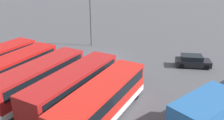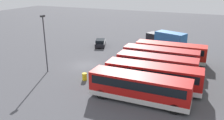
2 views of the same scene
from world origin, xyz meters
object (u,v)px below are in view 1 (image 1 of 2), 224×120
Objects in this scene: bus_single_deck_third at (39,78)px; lamp_post_tall at (90,15)px; car_hatchback_silver at (193,61)px; waste_bin_yellow at (60,54)px; bus_single_deck_near_end at (103,100)px; bus_single_deck_fourth at (9,72)px; box_truck_blue at (211,113)px; bus_single_deck_second at (74,86)px.

lamp_post_tall is at bearing -73.61° from bus_single_deck_third.
car_hatchback_silver reaches higher than waste_bin_yellow.
bus_single_deck_fourth is (10.79, -0.00, 0.00)m from bus_single_deck_near_end.
lamp_post_tall is 7.64m from waste_bin_yellow.
lamp_post_tall is (11.48, -15.00, 3.03)m from bus_single_deck_near_end.
car_hatchback_silver is (3.94, -12.07, -1.01)m from box_truck_blue.
box_truck_blue is (-18.38, -2.19, 0.08)m from bus_single_deck_fourth.
lamp_post_tall is at bearing -2.76° from car_hatchback_silver.
bus_single_deck_fourth is at bearing 7.03° from bus_single_deck_third.
lamp_post_tall is at bearing -33.87° from box_truck_blue.
car_hatchback_silver is 16.62m from waste_bin_yellow.
bus_single_deck_second is 15.27m from car_hatchback_silver.
bus_single_deck_second is 11.13m from box_truck_blue.
box_truck_blue reaches higher than waste_bin_yellow.
bus_single_deck_second is (3.44, -0.78, 0.00)m from bus_single_deck_near_end.
bus_single_deck_near_end is 1.00× the size of bus_single_deck_second.
box_truck_blue is (-7.59, -2.20, 0.09)m from bus_single_deck_near_end.
bus_single_deck_near_end is 11.46× the size of waste_bin_yellow.
waste_bin_yellow is (8.54, -7.85, -1.15)m from bus_single_deck_second.
box_truck_blue is at bearing -172.68° from bus_single_deck_second.
bus_single_deck_near_end is 1.38× the size of box_truck_blue.
box_truck_blue is (-14.79, -1.75, 0.09)m from bus_single_deck_third.
box_truck_blue is at bearing 108.07° from car_hatchback_silver.
car_hatchback_silver is at bearing -135.35° from bus_single_deck_fourth.
lamp_post_tall is 8.37× the size of waste_bin_yellow.
bus_single_deck_fourth is at bearing 6.04° from bus_single_deck_second.
bus_single_deck_second reaches higher than car_hatchback_silver.
bus_single_deck_fourth is 2.60× the size of car_hatchback_silver.
bus_single_deck_fourth reaches higher than car_hatchback_silver.
bus_single_deck_near_end is 0.96× the size of bus_single_deck_fourth.
lamp_post_tall reaches higher than waste_bin_yellow.
bus_single_deck_second is 0.96× the size of bus_single_deck_fourth.
bus_single_deck_near_end is at bearing 144.24° from waste_bin_yellow.
bus_single_deck_second is at bearing -12.77° from bus_single_deck_near_end.
box_truck_blue is 20.64m from waste_bin_yellow.
car_hatchback_silver is 0.55× the size of lamp_post_tall.
car_hatchback_silver is 15.66m from lamp_post_tall.
bus_single_deck_second is 11.65m from waste_bin_yellow.
bus_single_deck_fourth is 1.43× the size of lamp_post_tall.
box_truck_blue reaches higher than bus_single_deck_second.
bus_single_deck_third is at bearing -3.55° from bus_single_deck_near_end.
box_truck_blue is 0.99× the size of lamp_post_tall.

